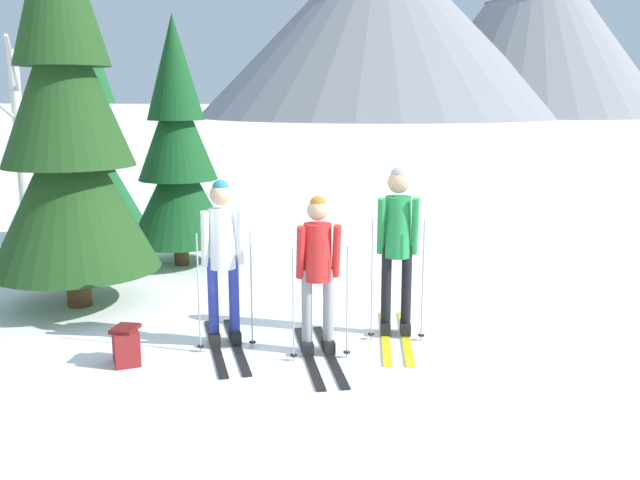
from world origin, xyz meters
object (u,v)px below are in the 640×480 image
(skier_in_red, at_px, (318,270))
(backpack_on_snow_front, at_px, (126,345))
(birch_tree_slender, at_px, (21,159))
(pine_tree_mid, at_px, (67,123))
(skier_in_white, at_px, (222,253))
(pine_tree_near, at_px, (177,154))
(skier_in_green, at_px, (397,243))
(pine_tree_far, at_px, (89,136))

(skier_in_red, xyz_separation_m, backpack_on_snow_front, (-1.82, -0.59, -0.69))
(birch_tree_slender, bearing_deg, pine_tree_mid, -41.27)
(birch_tree_slender, bearing_deg, backpack_on_snow_front, -45.97)
(skier_in_white, xyz_separation_m, pine_tree_near, (-1.73, 3.29, 0.74))
(skier_in_white, relative_size, backpack_on_snow_front, 4.42)
(birch_tree_slender, distance_m, backpack_on_snow_front, 4.50)
(birch_tree_slender, bearing_deg, pine_tree_near, 25.54)
(skier_in_green, bearing_deg, pine_tree_far, 145.11)
(skier_in_white, height_order, birch_tree_slender, birch_tree_slender)
(backpack_on_snow_front, bearing_deg, pine_tree_mid, 129.82)
(skier_in_green, xyz_separation_m, pine_tree_mid, (-4.00, 0.42, 1.23))
(skier_in_green, height_order, pine_tree_near, pine_tree_near)
(pine_tree_mid, xyz_separation_m, pine_tree_far, (-1.56, 3.46, -0.36))
(pine_tree_far, distance_m, backpack_on_snow_front, 6.22)
(skier_in_white, bearing_deg, backpack_on_snow_front, -137.96)
(skier_in_green, bearing_deg, skier_in_red, -136.62)
(pine_tree_mid, height_order, pine_tree_far, pine_tree_mid)
(skier_in_green, height_order, birch_tree_slender, birch_tree_slender)
(pine_tree_mid, bearing_deg, skier_in_white, -24.52)
(skier_in_white, distance_m, pine_tree_mid, 2.75)
(pine_tree_near, xyz_separation_m, pine_tree_far, (-2.05, 1.18, 0.18))
(pine_tree_near, distance_m, birch_tree_slender, 2.21)
(skier_in_red, relative_size, birch_tree_slender, 0.51)
(pine_tree_mid, xyz_separation_m, birch_tree_slender, (-1.51, 1.32, -0.56))
(skier_in_red, xyz_separation_m, pine_tree_mid, (-3.25, 1.13, 1.39))
(pine_tree_near, relative_size, pine_tree_mid, 0.76)
(pine_tree_mid, relative_size, birch_tree_slender, 1.47)
(skier_in_red, xyz_separation_m, pine_tree_near, (-2.76, 3.41, 0.85))
(skier_in_white, xyz_separation_m, backpack_on_snow_front, (-0.79, -0.71, -0.81))
(skier_in_red, distance_m, pine_tree_near, 4.47)
(skier_in_red, bearing_deg, backpack_on_snow_front, -161.99)
(skier_in_white, height_order, backpack_on_snow_front, skier_in_white)
(birch_tree_slender, bearing_deg, skier_in_white, -32.08)
(skier_in_green, distance_m, pine_tree_mid, 4.21)
(birch_tree_slender, height_order, backpack_on_snow_front, birch_tree_slender)
(pine_tree_far, bearing_deg, skier_in_white, -49.76)
(skier_in_white, distance_m, birch_tree_slender, 4.46)
(pine_tree_far, relative_size, backpack_on_snow_front, 10.48)
(pine_tree_mid, bearing_deg, backpack_on_snow_front, -50.18)
(pine_tree_near, relative_size, backpack_on_snow_front, 9.51)
(skier_in_red, height_order, pine_tree_far, pine_tree_far)
(pine_tree_far, xyz_separation_m, backpack_on_snow_front, (3.00, -5.18, -1.72))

